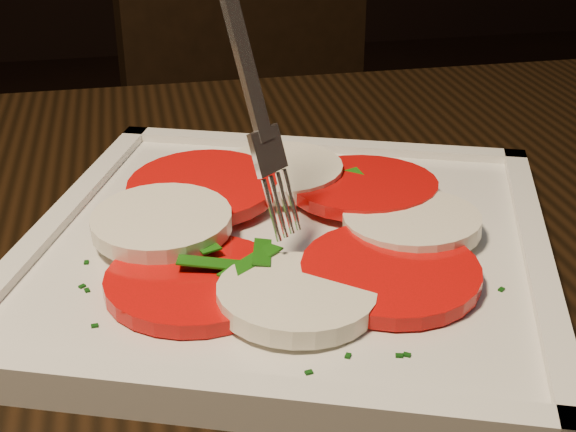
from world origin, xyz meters
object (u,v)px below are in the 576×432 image
at_px(table, 405,415).
at_px(fork, 232,55).
at_px(plate, 288,250).
at_px(chair, 275,131).

xyz_separation_m(table, fork, (-0.10, 0.04, 0.23)).
bearing_deg(plate, fork, -178.59).
bearing_deg(chair, fork, -116.20).
height_order(table, fork, fork).
relative_size(chair, plate, 3.11).
xyz_separation_m(chair, plate, (-0.14, -0.77, 0.22)).
distance_m(chair, fork, 0.86).
bearing_deg(plate, table, -29.13).
xyz_separation_m(plate, fork, (-0.03, -0.00, 0.12)).
xyz_separation_m(chair, fork, (-0.17, -0.77, 0.34)).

